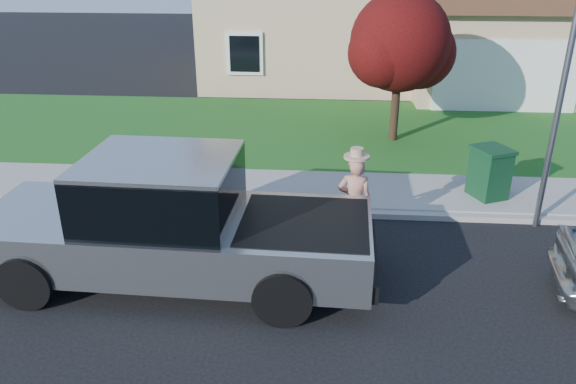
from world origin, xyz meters
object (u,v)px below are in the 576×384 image
object	(u,v)px
street_lamp	(563,90)
trash_bin	(490,172)
woman	(354,200)
ornamental_tree	(401,47)
pickup_truck	(173,224)

from	to	relation	value
street_lamp	trash_bin	bearing A→B (deg)	132.91
woman	ornamental_tree	size ratio (longest dim) A/B	0.47
trash_bin	street_lamp	distance (m)	2.43
pickup_truck	trash_bin	xyz separation A→B (m)	(5.88, 3.46, -0.29)
woman	trash_bin	size ratio (longest dim) A/B	1.72
ornamental_tree	trash_bin	world-z (taller)	ornamental_tree
pickup_truck	street_lamp	world-z (taller)	street_lamp
woman	trash_bin	world-z (taller)	woman
ornamental_tree	street_lamp	distance (m)	5.53
ornamental_tree	trash_bin	size ratio (longest dim) A/B	3.67
woman	pickup_truck	bearing A→B (deg)	29.40
pickup_truck	ornamental_tree	xyz separation A→B (m)	(4.30, 7.38, 1.67)
ornamental_tree	pickup_truck	bearing A→B (deg)	-120.21
street_lamp	pickup_truck	bearing A→B (deg)	-150.03
pickup_truck	woman	distance (m)	3.27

